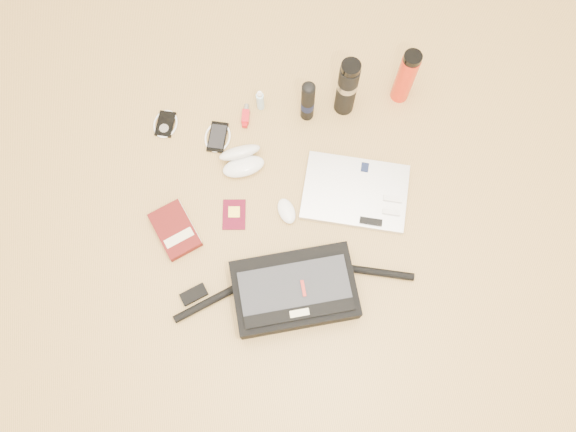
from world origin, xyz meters
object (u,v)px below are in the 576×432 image
at_px(laptop, 356,192).
at_px(book, 175,230).
at_px(thermos_red, 406,77).
at_px(messenger_bag, 294,291).
at_px(thermos_black, 347,87).

bearing_deg(laptop, book, -158.39).
height_order(laptop, thermos_red, thermos_red).
bearing_deg(messenger_bag, thermos_black, 64.89).
distance_m(thermos_black, thermos_red, 0.22).
bearing_deg(thermos_black, book, -149.91).
bearing_deg(thermos_red, laptop, -123.43).
height_order(messenger_bag, laptop, messenger_bag).
height_order(messenger_bag, thermos_black, thermos_black).
distance_m(messenger_bag, book, 0.46).
xyz_separation_m(book, thermos_red, (0.88, 0.40, 0.11)).
xyz_separation_m(thermos_black, thermos_red, (0.22, 0.02, -0.01)).
relative_size(thermos_black, thermos_red, 1.08).
xyz_separation_m(messenger_bag, thermos_red, (0.51, 0.68, 0.08)).
bearing_deg(thermos_red, thermos_black, -175.88).
bearing_deg(laptop, messenger_bag, -112.50).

